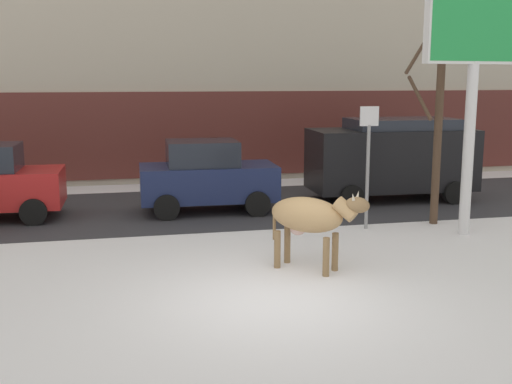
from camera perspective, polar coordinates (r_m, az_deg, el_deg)
ground_plane at (r=10.14m, az=1.53°, el=-9.65°), size 120.00×120.00×0.00m
road_strip at (r=17.06m, az=-4.45°, el=-1.40°), size 60.00×5.60×0.01m
cow_tan at (r=11.39m, az=4.91°, el=-2.23°), size 1.66×1.60×1.54m
billboard at (r=14.53m, az=19.23°, el=13.13°), size 2.52×0.60×5.56m
car_navy_hatchback at (r=16.43m, az=-4.46°, el=1.42°), size 3.54×1.99×1.86m
car_black_van at (r=18.34m, az=12.20°, el=3.14°), size 4.65×2.21×2.32m
bare_tree_left_lot at (r=15.43m, az=15.89°, el=5.31°), size 0.99×1.48×4.41m
street_sign at (r=14.60m, az=10.09°, el=3.11°), size 0.44×0.08×2.82m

